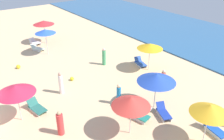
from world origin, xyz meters
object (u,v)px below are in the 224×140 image
Objects in this scene: umbrella_1 at (150,46)px; umbrella_3 at (157,78)px; lounge_chair_3_0 at (141,107)px; lounge_chair_3_1 at (163,112)px; beachgoer_3 at (163,79)px; umbrella_4 at (15,90)px; umbrella_8 at (131,102)px; lounge_chair_8_0 at (137,114)px; umbrella_0 at (210,109)px; umbrella_5 at (44,23)px; lounge_chair_4_0 at (37,107)px; beachgoer_4 at (61,83)px; lounge_chair_0_0 at (214,129)px; lounge_chair_2_0 at (37,48)px; beachgoer_1 at (60,124)px; lounge_chair_1_0 at (140,63)px; beach_ball_1 at (72,79)px; beachgoer_2 at (104,57)px; beach_ball_0 at (18,67)px; umbrella_2 at (45,31)px; lounge_chair_5_0 at (35,42)px.

umbrella_3 is at bearing -40.26° from umbrella_1.
lounge_chair_3_1 is at bearing -79.30° from lounge_chair_3_0.
beachgoer_3 is (2.79, -1.27, -1.45)m from umbrella_1.
umbrella_4 is 1.01× the size of umbrella_8.
umbrella_8 is 2.35m from lounge_chair_8_0.
umbrella_0 is 4.50m from lounge_chair_3_0.
umbrella_5 is at bearing 115.22° from lounge_chair_3_1.
umbrella_3 is 1.62× the size of lounge_chair_4_0.
umbrella_3 is 6.72m from beachgoer_4.
umbrella_1 is (-7.85, 2.53, 1.89)m from lounge_chair_0_0.
lounge_chair_2_0 is 13.20m from beachgoer_1.
beachgoer_1 is at bearing -128.39° from lounge_chair_2_0.
umbrella_5 is 1.56× the size of lounge_chair_8_0.
lounge_chair_0_0 is 1.02× the size of lounge_chair_1_0.
umbrella_0 is 1.56× the size of lounge_chair_2_0.
lounge_chair_8_0 is at bearing 77.73° from beachgoer_3.
umbrella_8 is at bearing -1.45° from beach_ball_1.
umbrella_8 reaches higher than beachgoer_2.
umbrella_8 is 4.09m from beachgoer_1.
lounge_chair_4_0 is at bearing 38.14° from beachgoer_3.
beachgoer_2 is at bearing 174.10° from umbrella_0.
umbrella_3 reaches higher than beach_ball_1.
umbrella_8 reaches higher than beachgoer_4.
beach_ball_0 is (-14.69, -6.38, -0.11)m from lounge_chair_0_0.
beachgoer_3 is at bearing -29.26° from lounge_chair_4_0.
lounge_chair_3_0 is 0.88× the size of beachgoer_2.
lounge_chair_3_0 is 7.27m from beachgoer_2.
umbrella_0 is 0.95× the size of umbrella_2.
lounge_chair_4_0 is at bearing -134.15° from lounge_chair_2_0.
lounge_chair_3_0 reaches higher than lounge_chair_2_0.
umbrella_0 is at bearing -24.60° from umbrella_1.
lounge_chair_3_1 is at bearing 124.29° from lounge_chair_0_0.
beach_ball_0 is (4.78, -3.21, -0.10)m from lounge_chair_5_0.
umbrella_0 is 0.96× the size of umbrella_5.
umbrella_2 reaches higher than umbrella_5.
lounge_chair_0_0 is 4.25× the size of beach_ball_0.
beachgoer_1 is at bearing -126.59° from beachgoer_4.
lounge_chair_3_1 reaches higher than lounge_chair_4_0.
umbrella_5 reaches higher than umbrella_0.
lounge_chair_5_0 is at bearing 74.29° from lounge_chair_3_0.
lounge_chair_0_0 is at bearing -70.76° from beachgoer_4.
umbrella_2 is at bearing 111.39° from lounge_chair_0_0.
lounge_chair_3_0 is (3.91, -4.46, -1.89)m from umbrella_1.
lounge_chair_2_0 is at bearing 78.76° from lounge_chair_8_0.
umbrella_1 is at bearing 33.97° from umbrella_2.
umbrella_4 reaches higher than lounge_chair_3_0.
beach_ball_1 is at bearing 85.20° from lounge_chair_3_0.
lounge_chair_0_0 is at bearing 47.91° from umbrella_4.
lounge_chair_8_0 is at bearing -2.24° from umbrella_5.
umbrella_0 reaches higher than beachgoer_1.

